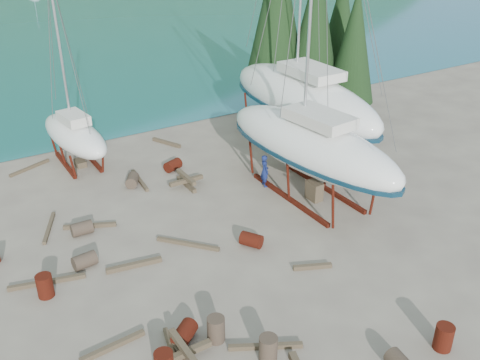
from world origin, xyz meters
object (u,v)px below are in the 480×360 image
large_sailboat_near (310,144)px  small_sailboat_shore (75,135)px  worker (265,171)px  large_sailboat_far (303,98)px

large_sailboat_near → small_sailboat_shore: size_ratio=1.62×
small_sailboat_shore → worker: (7.13, -7.47, -0.87)m
large_sailboat_far → small_sailboat_shore: size_ratio=1.85×
large_sailboat_near → large_sailboat_far: size_ratio=0.88×
small_sailboat_shore → worker: size_ratio=6.17×
large_sailboat_near → large_sailboat_far: large_sailboat_far is taller
large_sailboat_far → small_sailboat_shore: large_sailboat_far is taller
large_sailboat_near → large_sailboat_far: 5.52m
large_sailboat_near → worker: large_sailboat_near is taller
large_sailboat_near → worker: bearing=117.2°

